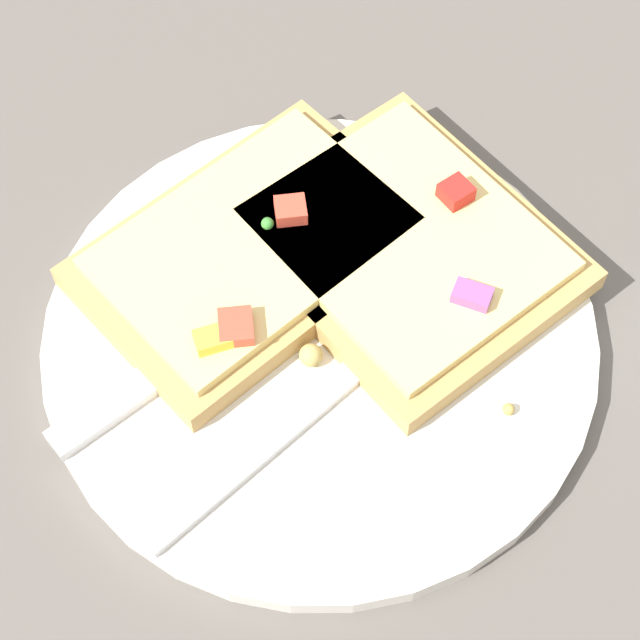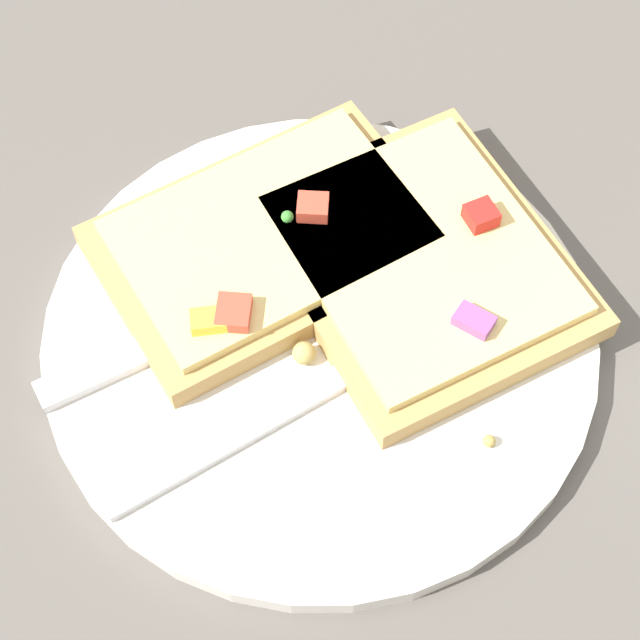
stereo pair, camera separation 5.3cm
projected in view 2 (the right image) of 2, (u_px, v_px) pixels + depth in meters
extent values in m
plane|color=#56514C|center=(320.00, 342.00, 0.55)|extent=(4.00, 4.00, 0.00)
cylinder|color=silver|center=(320.00, 336.00, 0.55)|extent=(0.28, 0.28, 0.01)
cube|color=silver|center=(228.00, 441.00, 0.51)|extent=(0.05, 0.13, 0.01)
cube|color=silver|center=(386.00, 352.00, 0.53)|extent=(0.04, 0.06, 0.01)
cube|color=silver|center=(463.00, 332.00, 0.54)|extent=(0.01, 0.03, 0.00)
cube|color=silver|center=(454.00, 321.00, 0.54)|extent=(0.01, 0.03, 0.00)
cube|color=silver|center=(446.00, 311.00, 0.54)|extent=(0.01, 0.03, 0.00)
cube|color=silver|center=(438.00, 301.00, 0.55)|extent=(0.01, 0.03, 0.00)
cube|color=silver|center=(107.00, 367.00, 0.53)|extent=(0.03, 0.07, 0.01)
cube|color=silver|center=(278.00, 289.00, 0.55)|extent=(0.04, 0.12, 0.00)
cube|color=tan|center=(421.00, 265.00, 0.55)|extent=(0.18, 0.16, 0.01)
cube|color=#E5CC7A|center=(422.00, 254.00, 0.54)|extent=(0.16, 0.14, 0.01)
cube|color=#934C8E|center=(474.00, 320.00, 0.52)|extent=(0.02, 0.02, 0.01)
cube|color=red|center=(481.00, 215.00, 0.55)|extent=(0.02, 0.02, 0.01)
cube|color=tan|center=(270.00, 243.00, 0.56)|extent=(0.15, 0.19, 0.01)
cube|color=#E5CC7A|center=(269.00, 232.00, 0.55)|extent=(0.13, 0.17, 0.01)
sphere|color=#388433|center=(280.00, 219.00, 0.55)|extent=(0.01, 0.01, 0.01)
cube|color=#D14733|center=(233.00, 313.00, 0.52)|extent=(0.02, 0.02, 0.01)
cube|color=yellow|center=(209.00, 320.00, 0.52)|extent=(0.02, 0.02, 0.01)
cube|color=#D14733|center=(313.00, 207.00, 0.55)|extent=(0.02, 0.02, 0.01)
sphere|color=tan|center=(356.00, 176.00, 0.59)|extent=(0.01, 0.01, 0.01)
sphere|color=tan|center=(304.00, 353.00, 0.53)|extent=(0.01, 0.01, 0.01)
sphere|color=#AE9149|center=(489.00, 441.00, 0.51)|extent=(0.01, 0.01, 0.01)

